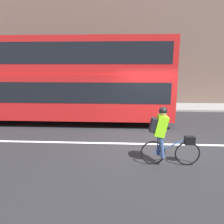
% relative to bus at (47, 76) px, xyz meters
% --- Properties ---
extents(ground_plane, '(80.00, 80.00, 0.00)m').
position_rel_bus_xyz_m(ground_plane, '(4.55, -2.67, -2.08)').
color(ground_plane, '#232326').
extents(road_center_line, '(50.00, 0.14, 0.01)m').
position_rel_bus_xyz_m(road_center_line, '(4.55, -2.81, -2.08)').
color(road_center_line, silver).
rests_on(road_center_line, ground_plane).
extents(sidewalk_curb, '(60.00, 2.20, 0.10)m').
position_rel_bus_xyz_m(sidewalk_curb, '(4.55, 3.42, -2.03)').
color(sidewalk_curb, gray).
rests_on(sidewalk_curb, ground_plane).
extents(building_facade, '(60.00, 0.30, 6.70)m').
position_rel_bus_xyz_m(building_facade, '(4.55, 4.67, 1.27)').
color(building_facade, brown).
rests_on(building_facade, ground_plane).
extents(bus, '(11.13, 2.49, 3.74)m').
position_rel_bus_xyz_m(bus, '(0.00, 0.00, 0.00)').
color(bus, black).
rests_on(bus, ground_plane).
extents(cyclist_on_bike, '(1.57, 0.32, 1.59)m').
position_rel_bus_xyz_m(cyclist_on_bike, '(4.58, -4.31, -1.22)').
color(cyclist_on_bike, black).
rests_on(cyclist_on_bike, ground_plane).
extents(street_sign_post, '(0.36, 0.09, 2.77)m').
position_rel_bus_xyz_m(street_sign_post, '(-0.34, 3.31, -0.45)').
color(street_sign_post, '#59595B').
rests_on(street_sign_post, sidewalk_curb).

